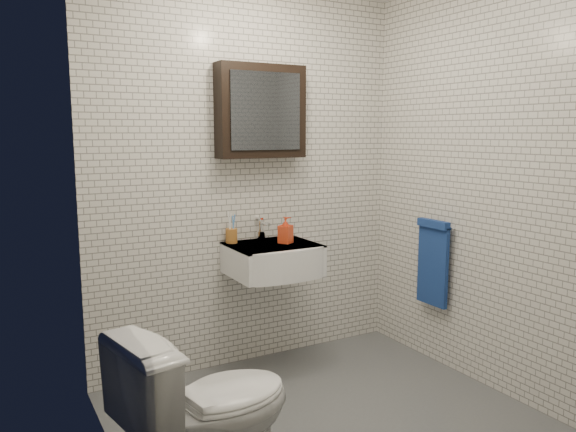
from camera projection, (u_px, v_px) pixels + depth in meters
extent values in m
cube|color=#52555A|center=(331.00, 421.00, 3.06)|extent=(2.20, 2.00, 0.01)
cube|color=silver|center=(250.00, 180.00, 3.74)|extent=(2.20, 0.02, 2.50)
cube|color=silver|center=(488.00, 221.00, 2.01)|extent=(2.20, 0.02, 2.50)
cube|color=silver|center=(114.00, 208.00, 2.35)|extent=(0.02, 2.00, 2.50)
cube|color=silver|center=(484.00, 185.00, 3.41)|extent=(0.02, 2.00, 2.50)
cube|color=white|center=(272.00, 259.00, 3.64)|extent=(0.55, 0.45, 0.20)
cylinder|color=silver|center=(271.00, 245.00, 3.65)|extent=(0.31, 0.31, 0.02)
cylinder|color=silver|center=(271.00, 244.00, 3.65)|extent=(0.04, 0.04, 0.01)
cube|color=white|center=(272.00, 245.00, 3.63)|extent=(0.55, 0.45, 0.01)
cylinder|color=silver|center=(261.00, 235.00, 3.77)|extent=(0.06, 0.06, 0.06)
cylinder|color=silver|center=(261.00, 227.00, 3.76)|extent=(0.03, 0.03, 0.08)
cylinder|color=silver|center=(265.00, 223.00, 3.70)|extent=(0.02, 0.12, 0.02)
cube|color=silver|center=(259.00, 218.00, 3.78)|extent=(0.02, 0.09, 0.01)
cube|color=black|center=(261.00, 111.00, 3.64)|extent=(0.60, 0.14, 0.60)
cube|color=#3F444C|center=(266.00, 111.00, 3.57)|extent=(0.49, 0.01, 0.49)
cylinder|color=silver|center=(436.00, 226.00, 3.73)|extent=(0.02, 0.30, 0.02)
cylinder|color=silver|center=(425.00, 223.00, 3.86)|extent=(0.04, 0.02, 0.02)
cylinder|color=silver|center=(453.00, 228.00, 3.63)|extent=(0.04, 0.02, 0.02)
cube|color=navy|center=(433.00, 266.00, 3.77)|extent=(0.03, 0.26, 0.54)
cube|color=navy|center=(433.00, 224.00, 3.72)|extent=(0.05, 0.26, 0.05)
cylinder|color=#9C6127|center=(232.00, 236.00, 3.66)|extent=(0.08, 0.08, 0.09)
cylinder|color=white|center=(230.00, 227.00, 3.64)|extent=(0.02, 0.03, 0.18)
cylinder|color=#4283D4|center=(233.00, 228.00, 3.65)|extent=(0.01, 0.02, 0.16)
cylinder|color=white|center=(230.00, 226.00, 3.66)|extent=(0.02, 0.03, 0.19)
cylinder|color=#4283D4|center=(233.00, 227.00, 3.67)|extent=(0.02, 0.04, 0.17)
imported|color=orange|center=(286.00, 230.00, 3.65)|extent=(0.11, 0.11, 0.17)
imported|color=white|center=(208.00, 410.00, 2.40)|extent=(0.83, 0.57, 0.78)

